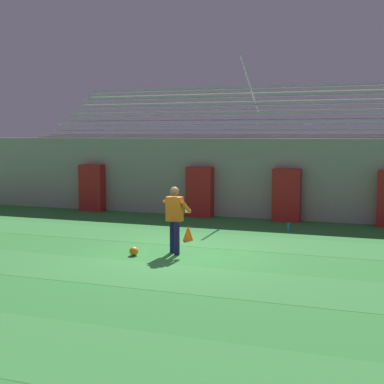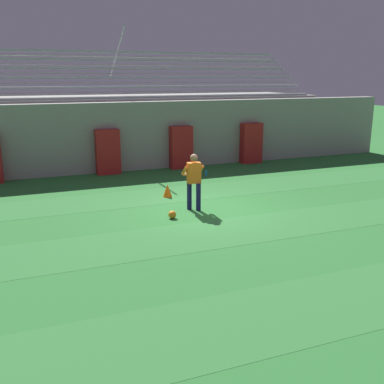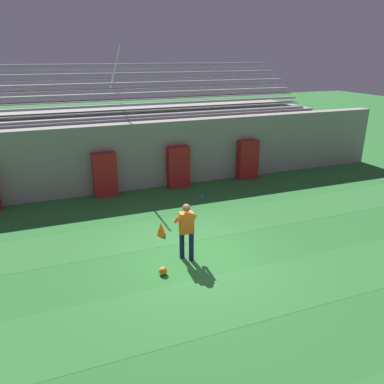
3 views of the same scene
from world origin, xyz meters
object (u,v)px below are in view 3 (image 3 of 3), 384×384
(padding_pillar_gate_left, at_px, (105,175))
(traffic_cone, at_px, (161,229))
(water_bottle, at_px, (202,197))
(padding_pillar_gate_right, at_px, (178,167))
(padding_pillar_far_right, at_px, (248,159))
(soccer_ball, at_px, (163,271))
(goalkeeper, at_px, (186,228))

(padding_pillar_gate_left, height_order, traffic_cone, padding_pillar_gate_left)
(traffic_cone, bearing_deg, water_bottle, 44.66)
(padding_pillar_gate_left, xyz_separation_m, padding_pillar_gate_right, (3.11, 0.00, 0.00))
(water_bottle, bearing_deg, padding_pillar_gate_right, 101.52)
(padding_pillar_gate_left, bearing_deg, water_bottle, -27.79)
(padding_pillar_far_right, bearing_deg, padding_pillar_gate_right, 180.00)
(padding_pillar_far_right, bearing_deg, water_bottle, -148.41)
(padding_pillar_gate_left, bearing_deg, padding_pillar_gate_right, 0.00)
(padding_pillar_gate_left, height_order, soccer_ball, padding_pillar_gate_left)
(goalkeeper, bearing_deg, padding_pillar_far_right, 48.86)
(padding_pillar_gate_left, height_order, padding_pillar_far_right, same)
(padding_pillar_far_right, xyz_separation_m, goalkeeper, (-5.14, -5.88, 0.06))
(padding_pillar_gate_right, distance_m, water_bottle, 2.03)
(padding_pillar_gate_right, distance_m, traffic_cone, 4.73)
(water_bottle, bearing_deg, traffic_cone, -135.34)
(soccer_ball, height_order, traffic_cone, traffic_cone)
(padding_pillar_gate_right, distance_m, padding_pillar_far_right, 3.36)
(soccer_ball, relative_size, traffic_cone, 0.52)
(padding_pillar_far_right, bearing_deg, padding_pillar_gate_left, 180.00)
(padding_pillar_gate_left, xyz_separation_m, padding_pillar_far_right, (6.47, 0.00, 0.00))
(padding_pillar_gate_right, xyz_separation_m, soccer_ball, (-2.64, -6.43, -0.78))
(padding_pillar_gate_left, bearing_deg, traffic_cone, -75.69)
(padding_pillar_far_right, xyz_separation_m, soccer_ball, (-6.00, -6.43, -0.78))
(goalkeeper, distance_m, soccer_ball, 1.33)
(goalkeeper, xyz_separation_m, soccer_ball, (-0.86, -0.55, -0.84))
(padding_pillar_far_right, distance_m, soccer_ball, 8.83)
(padding_pillar_gate_left, distance_m, goalkeeper, 6.03)
(soccer_ball, bearing_deg, goalkeeper, 32.73)
(water_bottle, bearing_deg, padding_pillar_gate_left, 152.21)
(padding_pillar_gate_right, relative_size, water_bottle, 7.42)
(traffic_cone, bearing_deg, goalkeeper, -81.36)
(soccer_ball, height_order, water_bottle, water_bottle)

